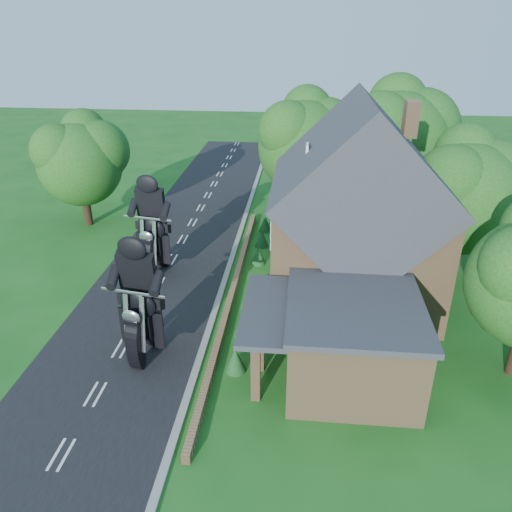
# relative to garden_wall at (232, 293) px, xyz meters

# --- Properties ---
(ground) EXTENTS (120.00, 120.00, 0.00)m
(ground) POSITION_rel_garden_wall_xyz_m (-4.30, -5.00, -0.20)
(ground) COLOR #175217
(ground) RESTS_ON ground
(road) EXTENTS (7.00, 80.00, 0.02)m
(road) POSITION_rel_garden_wall_xyz_m (-4.30, -5.00, -0.19)
(road) COLOR black
(road) RESTS_ON ground
(kerb) EXTENTS (0.30, 80.00, 0.12)m
(kerb) POSITION_rel_garden_wall_xyz_m (-0.65, -5.00, -0.14)
(kerb) COLOR gray
(kerb) RESTS_ON ground
(garden_wall) EXTENTS (0.30, 22.00, 0.40)m
(garden_wall) POSITION_rel_garden_wall_xyz_m (0.00, 0.00, 0.00)
(garden_wall) COLOR #94714B
(garden_wall) RESTS_ON ground
(house) EXTENTS (9.54, 8.64, 10.24)m
(house) POSITION_rel_garden_wall_xyz_m (6.19, 1.00, 4.14)
(house) COLOR #94714B
(house) RESTS_ON ground
(annex) EXTENTS (7.05, 5.94, 3.44)m
(annex) POSITION_rel_garden_wall_xyz_m (5.57, -5.80, 1.57)
(annex) COLOR #94714B
(annex) RESTS_ON ground
(tree_house_right) EXTENTS (6.51, 6.00, 8.40)m
(tree_house_right) POSITION_rel_garden_wall_xyz_m (12.35, 3.62, 4.99)
(tree_house_right) COLOR black
(tree_house_right) RESTS_ON ground
(tree_behind_house) EXTENTS (7.81, 7.20, 10.08)m
(tree_behind_house) POSITION_rel_garden_wall_xyz_m (9.88, 11.14, 6.03)
(tree_behind_house) COLOR black
(tree_behind_house) RESTS_ON ground
(tree_behind_left) EXTENTS (6.94, 6.40, 9.16)m
(tree_behind_left) POSITION_rel_garden_wall_xyz_m (3.86, 12.13, 5.53)
(tree_behind_left) COLOR black
(tree_behind_left) RESTS_ON ground
(tree_far_road) EXTENTS (6.08, 5.60, 7.84)m
(tree_far_road) POSITION_rel_garden_wall_xyz_m (-11.16, 9.11, 4.64)
(tree_far_road) COLOR black
(tree_far_road) RESTS_ON ground
(shrub_a) EXTENTS (0.90, 0.90, 1.10)m
(shrub_a) POSITION_rel_garden_wall_xyz_m (1.00, -6.00, 0.35)
(shrub_a) COLOR #133E19
(shrub_a) RESTS_ON ground
(shrub_b) EXTENTS (0.90, 0.90, 1.10)m
(shrub_b) POSITION_rel_garden_wall_xyz_m (1.00, -3.50, 0.35)
(shrub_b) COLOR #133E19
(shrub_b) RESTS_ON ground
(shrub_c) EXTENTS (0.90, 0.90, 1.10)m
(shrub_c) POSITION_rel_garden_wall_xyz_m (1.00, -1.00, 0.35)
(shrub_c) COLOR #133E19
(shrub_c) RESTS_ON ground
(shrub_d) EXTENTS (0.90, 0.90, 1.10)m
(shrub_d) POSITION_rel_garden_wall_xyz_m (1.00, 4.00, 0.35)
(shrub_d) COLOR #133E19
(shrub_d) RESTS_ON ground
(shrub_e) EXTENTS (0.90, 0.90, 1.10)m
(shrub_e) POSITION_rel_garden_wall_xyz_m (1.00, 6.50, 0.35)
(shrub_e) COLOR #133E19
(shrub_e) RESTS_ON ground
(shrub_f) EXTENTS (0.90, 0.90, 1.10)m
(shrub_f) POSITION_rel_garden_wall_xyz_m (1.00, 9.00, 0.35)
(shrub_f) COLOR #133E19
(shrub_f) RESTS_ON ground
(motorcycle_lead) EXTENTS (0.79, 1.92, 1.74)m
(motorcycle_lead) POSITION_rel_garden_wall_xyz_m (-2.96, -5.48, 0.67)
(motorcycle_lead) COLOR black
(motorcycle_lead) RESTS_ON ground
(motorcycle_follow) EXTENTS (0.81, 1.95, 1.77)m
(motorcycle_follow) POSITION_rel_garden_wall_xyz_m (-4.68, 2.25, 0.68)
(motorcycle_follow) COLOR black
(motorcycle_follow) RESTS_ON ground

